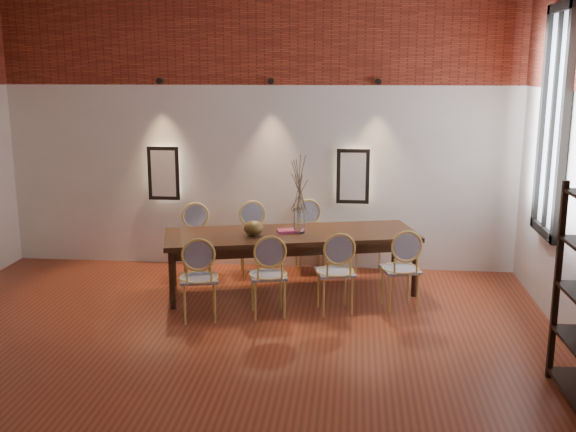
# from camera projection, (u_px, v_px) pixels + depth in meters

# --- Properties ---
(floor) EXTENTS (7.00, 7.00, 0.02)m
(floor) POSITION_uv_depth(u_px,v_px,m) (204.00, 377.00, 6.11)
(floor) COLOR brown
(floor) RESTS_ON ground
(wall_back) EXTENTS (7.00, 0.10, 4.00)m
(wall_back) POSITION_uv_depth(u_px,v_px,m) (258.00, 122.00, 9.12)
(wall_back) COLOR silver
(wall_back) RESTS_ON ground
(brick_band_back) EXTENTS (7.00, 0.02, 1.50)m
(brick_band_back) POSITION_uv_depth(u_px,v_px,m) (256.00, 26.00, 8.78)
(brick_band_back) COLOR maroon
(brick_band_back) RESTS_ON ground
(niche_left) EXTENTS (0.36, 0.06, 0.66)m
(niche_left) POSITION_uv_depth(u_px,v_px,m) (164.00, 173.00, 9.30)
(niche_left) COLOR #FFEAC6
(niche_left) RESTS_ON wall_back
(niche_right) EXTENTS (0.36, 0.06, 0.66)m
(niche_right) POSITION_uv_depth(u_px,v_px,m) (353.00, 176.00, 9.05)
(niche_right) COLOR #FFEAC6
(niche_right) RESTS_ON wall_back
(spot_fixture_left) EXTENTS (0.08, 0.10, 0.08)m
(spot_fixture_left) POSITION_uv_depth(u_px,v_px,m) (160.00, 81.00, 9.00)
(spot_fixture_left) COLOR black
(spot_fixture_left) RESTS_ON wall_back
(spot_fixture_mid) EXTENTS (0.08, 0.10, 0.08)m
(spot_fixture_mid) POSITION_uv_depth(u_px,v_px,m) (271.00, 81.00, 8.85)
(spot_fixture_mid) COLOR black
(spot_fixture_mid) RESTS_ON wall_back
(spot_fixture_right) EXTENTS (0.08, 0.10, 0.08)m
(spot_fixture_right) POSITION_uv_depth(u_px,v_px,m) (378.00, 82.00, 8.72)
(spot_fixture_right) COLOR black
(spot_fixture_right) RESTS_ON wall_back
(window_glass) EXTENTS (0.02, 0.78, 2.38)m
(window_glass) POSITION_uv_depth(u_px,v_px,m) (555.00, 123.00, 7.24)
(window_glass) COLOR silver
(window_glass) RESTS_ON wall_right
(window_frame) EXTENTS (0.08, 0.90, 2.50)m
(window_frame) POSITION_uv_depth(u_px,v_px,m) (553.00, 123.00, 7.24)
(window_frame) COLOR black
(window_frame) RESTS_ON wall_right
(window_mullion) EXTENTS (0.06, 0.06, 2.40)m
(window_mullion) POSITION_uv_depth(u_px,v_px,m) (553.00, 123.00, 7.24)
(window_mullion) COLOR black
(window_mullion) RESTS_ON wall_right
(dining_table) EXTENTS (3.21, 1.71, 0.75)m
(dining_table) POSITION_uv_depth(u_px,v_px,m) (291.00, 262.00, 8.32)
(dining_table) COLOR black
(dining_table) RESTS_ON floor
(chair_near_a) EXTENTS (0.54, 0.54, 0.94)m
(chair_near_a) POSITION_uv_depth(u_px,v_px,m) (199.00, 278.00, 7.39)
(chair_near_a) COLOR tan
(chair_near_a) RESTS_ON floor
(chair_near_b) EXTENTS (0.54, 0.54, 0.94)m
(chair_near_b) POSITION_uv_depth(u_px,v_px,m) (268.00, 275.00, 7.50)
(chair_near_b) COLOR tan
(chair_near_b) RESTS_ON floor
(chair_near_c) EXTENTS (0.54, 0.54, 0.94)m
(chair_near_c) POSITION_uv_depth(u_px,v_px,m) (335.00, 272.00, 7.61)
(chair_near_c) COLOR tan
(chair_near_c) RESTS_ON floor
(chair_near_d) EXTENTS (0.54, 0.54, 0.94)m
(chair_near_d) POSITION_uv_depth(u_px,v_px,m) (400.00, 269.00, 7.72)
(chair_near_d) COLOR tan
(chair_near_d) RESTS_ON floor
(chair_far_a) EXTENTS (0.54, 0.54, 0.94)m
(chair_far_a) POSITION_uv_depth(u_px,v_px,m) (196.00, 243.00, 8.88)
(chair_far_a) COLOR tan
(chair_far_a) RESTS_ON floor
(chair_far_b) EXTENTS (0.54, 0.54, 0.94)m
(chair_far_b) POSITION_uv_depth(u_px,v_px,m) (254.00, 240.00, 8.99)
(chair_far_b) COLOR tan
(chair_far_b) RESTS_ON floor
(chair_far_c) EXTENTS (0.54, 0.54, 0.94)m
(chair_far_c) POSITION_uv_depth(u_px,v_px,m) (310.00, 238.00, 9.10)
(chair_far_c) COLOR tan
(chair_far_c) RESTS_ON floor
(chair_far_d) EXTENTS (0.54, 0.54, 0.94)m
(chair_far_d) POSITION_uv_depth(u_px,v_px,m) (365.00, 236.00, 9.21)
(chair_far_d) COLOR tan
(chair_far_d) RESTS_ON floor
(vase) EXTENTS (0.14, 0.14, 0.30)m
(vase) POSITION_uv_depth(u_px,v_px,m) (299.00, 221.00, 8.22)
(vase) COLOR silver
(vase) RESTS_ON dining_table
(dried_branches) EXTENTS (0.50, 0.50, 0.70)m
(dried_branches) POSITION_uv_depth(u_px,v_px,m) (299.00, 184.00, 8.12)
(dried_branches) COLOR brown
(dried_branches) RESTS_ON vase
(bowl) EXTENTS (0.24, 0.24, 0.18)m
(bowl) POSITION_uv_depth(u_px,v_px,m) (254.00, 228.00, 8.11)
(bowl) COLOR brown
(bowl) RESTS_ON dining_table
(book) EXTENTS (0.30, 0.24, 0.03)m
(book) POSITION_uv_depth(u_px,v_px,m) (288.00, 231.00, 8.28)
(book) COLOR #82264C
(book) RESTS_ON dining_table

